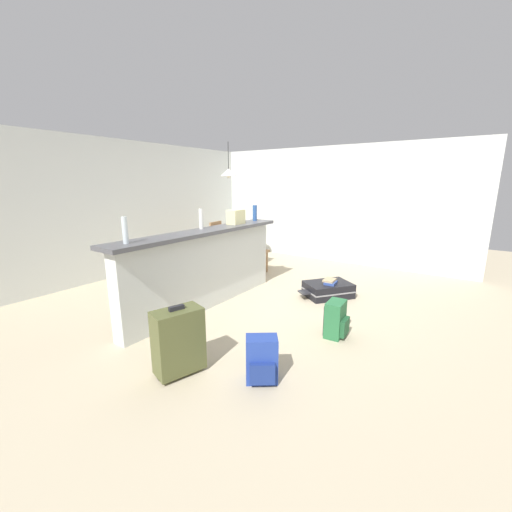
{
  "coord_description": "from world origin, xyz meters",
  "views": [
    {
      "loc": [
        -3.78,
        -2.45,
        1.75
      ],
      "look_at": [
        0.25,
        0.32,
        0.61
      ],
      "focal_mm": 22.41,
      "sensor_mm": 36.0,
      "label": 1
    }
  ],
  "objects_px": {
    "suitcase_flat_black": "(328,289)",
    "book_stack": "(330,282)",
    "bottle_clear": "(125,230)",
    "backpack_blue": "(262,360)",
    "bottle_white": "(201,219)",
    "suitcase_upright_olive": "(178,341)",
    "dining_chair_near_partition": "(252,246)",
    "bottle_blue": "(255,213)",
    "pendant_lamp": "(229,172)",
    "dining_table": "(231,237)",
    "dining_chair_far_side": "(212,241)",
    "grocery_bag": "(236,217)",
    "backpack_green": "(336,320)"
  },
  "relations": [
    {
      "from": "dining_chair_far_side",
      "to": "book_stack",
      "type": "distance_m",
      "value": 2.93
    },
    {
      "from": "bottle_white",
      "to": "dining_chair_near_partition",
      "type": "xyz_separation_m",
      "value": [
        1.78,
        0.39,
        -0.73
      ]
    },
    {
      "from": "pendant_lamp",
      "to": "suitcase_flat_black",
      "type": "xyz_separation_m",
      "value": [
        -0.51,
        -2.37,
        -1.82
      ]
    },
    {
      "from": "dining_chair_far_side",
      "to": "backpack_blue",
      "type": "distance_m",
      "value": 4.31
    },
    {
      "from": "bottle_white",
      "to": "grocery_bag",
      "type": "xyz_separation_m",
      "value": [
        0.7,
        -0.06,
        -0.03
      ]
    },
    {
      "from": "dining_table",
      "to": "suitcase_flat_black",
      "type": "distance_m",
      "value": 2.4
    },
    {
      "from": "grocery_bag",
      "to": "pendant_lamp",
      "type": "xyz_separation_m",
      "value": [
        1.13,
        1.06,
        0.71
      ]
    },
    {
      "from": "bottle_clear",
      "to": "grocery_bag",
      "type": "xyz_separation_m",
      "value": [
        1.94,
        0.04,
        -0.03
      ]
    },
    {
      "from": "bottle_white",
      "to": "grocery_bag",
      "type": "relative_size",
      "value": 1.08
    },
    {
      "from": "backpack_blue",
      "to": "bottle_blue",
      "type": "bearing_deg",
      "value": 35.95
    },
    {
      "from": "suitcase_upright_olive",
      "to": "dining_chair_far_side",
      "type": "bearing_deg",
      "value": 37.76
    },
    {
      "from": "bottle_blue",
      "to": "dining_chair_far_side",
      "type": "relative_size",
      "value": 0.28
    },
    {
      "from": "dining_table",
      "to": "book_stack",
      "type": "bearing_deg",
      "value": -101.53
    },
    {
      "from": "dining_table",
      "to": "suitcase_flat_black",
      "type": "bearing_deg",
      "value": -101.16
    },
    {
      "from": "bottle_blue",
      "to": "backpack_blue",
      "type": "height_order",
      "value": "bottle_blue"
    },
    {
      "from": "dining_chair_near_partition",
      "to": "backpack_blue",
      "type": "relative_size",
      "value": 2.21
    },
    {
      "from": "bottle_blue",
      "to": "grocery_bag",
      "type": "height_order",
      "value": "bottle_blue"
    },
    {
      "from": "pendant_lamp",
      "to": "book_stack",
      "type": "bearing_deg",
      "value": -102.56
    },
    {
      "from": "dining_chair_far_side",
      "to": "backpack_green",
      "type": "distance_m",
      "value": 3.82
    },
    {
      "from": "bottle_white",
      "to": "dining_chair_far_side",
      "type": "bearing_deg",
      "value": 38.93
    },
    {
      "from": "bottle_white",
      "to": "bottle_blue",
      "type": "xyz_separation_m",
      "value": [
        1.23,
        -0.05,
        -0.01
      ]
    },
    {
      "from": "bottle_clear",
      "to": "dining_chair_near_partition",
      "type": "height_order",
      "value": "bottle_clear"
    },
    {
      "from": "bottle_clear",
      "to": "backpack_blue",
      "type": "xyz_separation_m",
      "value": [
        0.16,
        -1.63,
        -1.05
      ]
    },
    {
      "from": "dining_table",
      "to": "dining_chair_far_side",
      "type": "bearing_deg",
      "value": 86.5
    },
    {
      "from": "bottle_blue",
      "to": "suitcase_flat_black",
      "type": "xyz_separation_m",
      "value": [
        0.09,
        -1.32,
        -1.13
      ]
    },
    {
      "from": "suitcase_upright_olive",
      "to": "backpack_blue",
      "type": "xyz_separation_m",
      "value": [
        0.33,
        -0.7,
        -0.13
      ]
    },
    {
      "from": "suitcase_upright_olive",
      "to": "suitcase_flat_black",
      "type": "bearing_deg",
      "value": -7.19
    },
    {
      "from": "dining_chair_far_side",
      "to": "bottle_white",
      "type": "bearing_deg",
      "value": -141.07
    },
    {
      "from": "book_stack",
      "to": "dining_chair_near_partition",
      "type": "bearing_deg",
      "value": 74.92
    },
    {
      "from": "suitcase_flat_black",
      "to": "suitcase_upright_olive",
      "type": "xyz_separation_m",
      "value": [
        -2.73,
        0.34,
        0.22
      ]
    },
    {
      "from": "bottle_white",
      "to": "backpack_blue",
      "type": "xyz_separation_m",
      "value": [
        -1.08,
        -1.73,
        -1.04
      ]
    },
    {
      "from": "bottle_blue",
      "to": "pendant_lamp",
      "type": "xyz_separation_m",
      "value": [
        0.6,
        1.04,
        0.69
      ]
    },
    {
      "from": "bottle_white",
      "to": "suitcase_upright_olive",
      "type": "bearing_deg",
      "value": -143.79
    },
    {
      "from": "bottle_white",
      "to": "bottle_blue",
      "type": "bearing_deg",
      "value": -2.41
    },
    {
      "from": "bottle_clear",
      "to": "book_stack",
      "type": "height_order",
      "value": "bottle_clear"
    },
    {
      "from": "suitcase_flat_black",
      "to": "book_stack",
      "type": "distance_m",
      "value": 0.15
    },
    {
      "from": "bottle_blue",
      "to": "grocery_bag",
      "type": "relative_size",
      "value": 1.0
    },
    {
      "from": "pendant_lamp",
      "to": "backpack_green",
      "type": "xyz_separation_m",
      "value": [
        -1.71,
        -2.95,
        -1.72
      ]
    },
    {
      "from": "grocery_bag",
      "to": "suitcase_upright_olive",
      "type": "relative_size",
      "value": 0.39
    },
    {
      "from": "bottle_clear",
      "to": "backpack_blue",
      "type": "bearing_deg",
      "value": -84.27
    },
    {
      "from": "pendant_lamp",
      "to": "book_stack",
      "type": "height_order",
      "value": "pendant_lamp"
    },
    {
      "from": "suitcase_flat_black",
      "to": "book_stack",
      "type": "bearing_deg",
      "value": -121.08
    },
    {
      "from": "backpack_green",
      "to": "suitcase_upright_olive",
      "type": "relative_size",
      "value": 0.63
    },
    {
      "from": "dining_chair_near_partition",
      "to": "backpack_green",
      "type": "bearing_deg",
      "value": -125.3
    },
    {
      "from": "bottle_white",
      "to": "dining_chair_near_partition",
      "type": "distance_m",
      "value": 1.97
    },
    {
      "from": "bottle_clear",
      "to": "pendant_lamp",
      "type": "bearing_deg",
      "value": 19.58
    },
    {
      "from": "bottle_white",
      "to": "book_stack",
      "type": "distance_m",
      "value": 2.16
    },
    {
      "from": "dining_chair_near_partition",
      "to": "pendant_lamp",
      "type": "distance_m",
      "value": 1.53
    },
    {
      "from": "bottle_blue",
      "to": "suitcase_flat_black",
      "type": "relative_size",
      "value": 0.3
    },
    {
      "from": "backpack_green",
      "to": "suitcase_upright_olive",
      "type": "bearing_deg",
      "value": 148.89
    }
  ]
}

